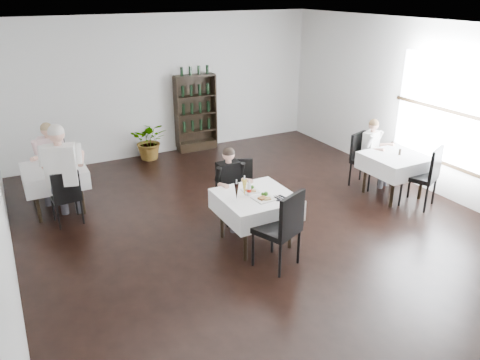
% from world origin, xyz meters
% --- Properties ---
extents(room_shell, '(9.00, 9.00, 9.00)m').
position_xyz_m(room_shell, '(0.00, 0.00, 1.50)').
color(room_shell, black).
rests_on(room_shell, ground).
extents(window_right, '(0.06, 2.30, 1.85)m').
position_xyz_m(window_right, '(3.48, 0.00, 1.50)').
color(window_right, white).
rests_on(window_right, room_shell).
extents(wine_shelf, '(0.90, 0.28, 1.75)m').
position_xyz_m(wine_shelf, '(0.60, 4.31, 0.85)').
color(wine_shelf, black).
rests_on(wine_shelf, ground).
extents(main_table, '(1.03, 1.03, 0.77)m').
position_xyz_m(main_table, '(-0.30, 0.00, 0.62)').
color(main_table, black).
rests_on(main_table, ground).
extents(left_table, '(0.98, 0.98, 0.77)m').
position_xyz_m(left_table, '(-2.70, 2.50, 0.62)').
color(left_table, black).
rests_on(left_table, ground).
extents(right_table, '(0.98, 0.98, 0.77)m').
position_xyz_m(right_table, '(2.70, 0.30, 0.62)').
color(right_table, black).
rests_on(right_table, ground).
extents(potted_tree, '(0.96, 0.91, 0.84)m').
position_xyz_m(potted_tree, '(-0.54, 4.20, 0.42)').
color(potted_tree, '#2A531C').
rests_on(potted_tree, ground).
extents(main_chair_far, '(0.60, 0.60, 1.00)m').
position_xyz_m(main_chair_far, '(-0.16, 0.79, 0.57)').
color(main_chair_far, black).
rests_on(main_chair_far, ground).
extents(main_chair_near, '(0.66, 0.67, 1.11)m').
position_xyz_m(main_chair_near, '(-0.31, -0.73, 0.63)').
color(main_chair_near, black).
rests_on(main_chair_near, ground).
extents(left_chair_far, '(0.51, 0.51, 0.97)m').
position_xyz_m(left_chair_far, '(-2.60, 3.34, 0.55)').
color(left_chair_far, black).
rests_on(left_chair_far, ground).
extents(left_chair_near, '(0.45, 0.46, 0.92)m').
position_xyz_m(left_chair_near, '(-2.63, 1.87, 0.53)').
color(left_chair_near, black).
rests_on(left_chair_near, ground).
extents(right_chair_far, '(0.58, 0.59, 1.00)m').
position_xyz_m(right_chair_far, '(2.55, 0.96, 0.57)').
color(right_chair_far, black).
rests_on(right_chair_far, ground).
extents(right_chair_near, '(0.65, 0.65, 1.08)m').
position_xyz_m(right_chair_near, '(2.83, -0.27, 0.62)').
color(right_chair_near, black).
rests_on(right_chair_near, ground).
extents(diner_main, '(0.48, 0.48, 1.27)m').
position_xyz_m(diner_main, '(-0.36, 0.68, 0.74)').
color(diner_main, '#46454D').
rests_on(diner_main, ground).
extents(diner_left_far, '(0.58, 0.62, 1.38)m').
position_xyz_m(diner_left_far, '(-2.68, 2.99, 0.80)').
color(diner_left_far, '#46454D').
rests_on(diner_left_far, ground).
extents(diner_left_near, '(0.69, 0.73, 1.64)m').
position_xyz_m(diner_left_near, '(-2.61, 1.96, 0.95)').
color(diner_left_near, '#46454D').
rests_on(diner_left_near, ground).
extents(diner_right_far, '(0.55, 0.58, 1.26)m').
position_xyz_m(diner_right_far, '(2.76, 0.90, 0.73)').
color(diner_right_far, '#46454D').
rests_on(diner_right_far, ground).
extents(plate_far, '(0.25, 0.25, 0.07)m').
position_xyz_m(plate_far, '(-0.31, 0.14, 0.79)').
color(plate_far, white).
rests_on(plate_far, main_table).
extents(plate_near, '(0.29, 0.29, 0.08)m').
position_xyz_m(plate_near, '(-0.27, -0.18, 0.79)').
color(plate_near, white).
rests_on(plate_near, main_table).
extents(pilsner_dark, '(0.07, 0.07, 0.29)m').
position_xyz_m(pilsner_dark, '(-0.61, 0.00, 0.89)').
color(pilsner_dark, black).
rests_on(pilsner_dark, main_table).
extents(pilsner_lager, '(0.07, 0.07, 0.31)m').
position_xyz_m(pilsner_lager, '(-0.46, 0.05, 0.90)').
color(pilsner_lager, gold).
rests_on(pilsner_lager, main_table).
extents(coke_bottle, '(0.06, 0.06, 0.23)m').
position_xyz_m(coke_bottle, '(-0.39, 0.02, 0.86)').
color(coke_bottle, silver).
rests_on(coke_bottle, main_table).
extents(napkin_cutlery, '(0.20, 0.20, 0.02)m').
position_xyz_m(napkin_cutlery, '(-0.07, -0.25, 0.78)').
color(napkin_cutlery, black).
rests_on(napkin_cutlery, main_table).
extents(pepper_mill, '(0.04, 0.04, 0.11)m').
position_xyz_m(pepper_mill, '(2.77, 0.29, 0.82)').
color(pepper_mill, black).
rests_on(pepper_mill, right_table).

